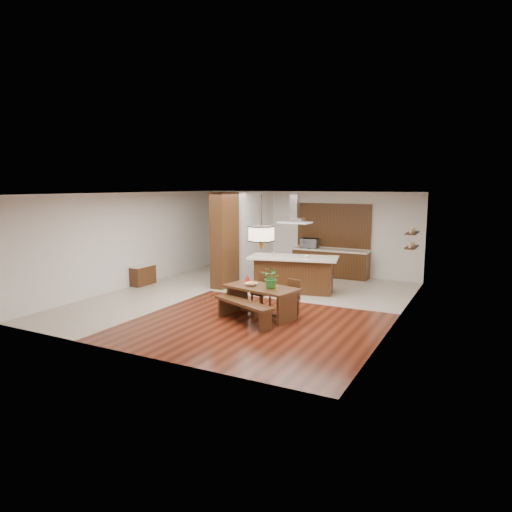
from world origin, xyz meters
The scene contains 25 objects.
room_shell centered at (0.00, 0.00, 2.06)m, with size 9.00×9.04×2.92m.
tile_hallway centered at (-2.75, 0.00, 0.01)m, with size 2.50×9.00×0.01m, color beige.
tile_kitchen centered at (1.25, 2.50, 0.01)m, with size 5.50×4.00×0.01m, color beige.
soffit_band centered at (0.00, 0.00, 2.88)m, with size 8.00×9.00×0.02m, color #3F1E0F.
partition_pier centered at (-1.40, 1.20, 1.45)m, with size 0.45×1.00×2.90m, color black.
partition_stub centered at (-1.40, 3.30, 1.45)m, with size 0.18×2.40×2.90m, color silver.
hallway_console centered at (-3.81, 0.20, 0.32)m, with size 0.37×0.88×0.63m, color black.
hallway_doorway centered at (-2.70, 4.40, 1.05)m, with size 1.10×0.20×2.10m, color black.
rear_counter centered at (1.00, 4.20, 0.48)m, with size 2.60×0.62×0.95m.
kitchen_window centered at (1.00, 4.46, 1.75)m, with size 2.60×0.08×1.50m, color #9E662F.
shelf_lower centered at (3.87, 2.60, 1.40)m, with size 0.26×0.90×0.04m, color black.
shelf_upper centered at (3.87, 2.60, 1.80)m, with size 0.26×0.90×0.04m, color black.
dining_table centered at (1.06, -1.20, 0.54)m, with size 1.91×1.24×0.73m.
dining_bench centered at (0.93, -1.82, 0.25)m, with size 1.77×0.39×0.50m, color black, non-canonical shape.
dining_chair_left centered at (0.75, -0.58, 0.45)m, with size 0.40×0.40×0.91m, color black, non-canonical shape.
dining_chair_right centered at (1.61, -0.77, 0.43)m, with size 0.38×0.38×0.86m, color black, non-canonical shape.
pendant_lantern centered at (1.06, -1.20, 2.25)m, with size 0.64×0.64×1.31m, color #F6E4BC, non-canonical shape.
foliage_plant centered at (1.35, -1.23, 0.98)m, with size 0.44×0.38×0.49m, color #246E26.
fruit_bowl centered at (0.79, -1.22, 0.77)m, with size 0.29×0.29×0.07m, color beige.
napkin_cone centered at (0.57, -0.97, 0.84)m, with size 0.14×0.14×0.22m, color red.
gold_ornament centered at (1.57, -1.39, 0.78)m, with size 0.07×0.07×0.10m, color gold.
kitchen_island centered at (0.76, 1.54, 0.54)m, with size 2.74×1.66×1.06m.
range_hood centered at (0.76, 1.54, 2.46)m, with size 0.90×0.55×0.87m, color silver, non-canonical shape.
island_cup centered at (1.18, 1.44, 1.10)m, with size 0.12×0.12×0.09m, color white.
microwave centered at (0.21, 4.23, 1.12)m, with size 0.60×0.41×0.33m, color #B4B6BB.
Camera 1 is at (5.82, -10.64, 3.12)m, focal length 32.00 mm.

